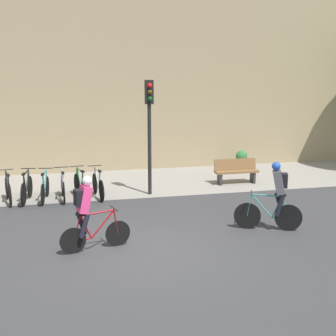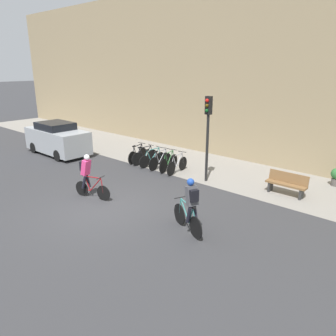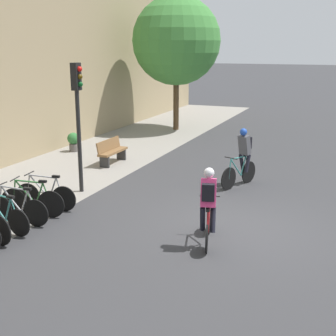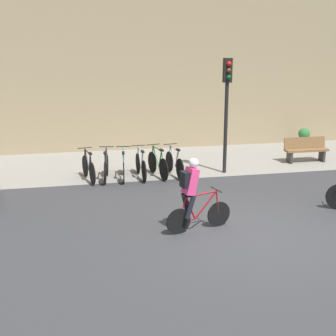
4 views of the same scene
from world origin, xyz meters
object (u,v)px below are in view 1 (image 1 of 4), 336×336
at_px(parked_bike_0, 8,190).
at_px(potted_plant, 241,159).
at_px(parked_bike_2, 45,188).
at_px(parked_bike_5, 98,185).
at_px(parked_bike_1, 27,189).
at_px(cyclist_grey, 275,194).
at_px(cyclist_pink, 87,211).
at_px(traffic_light_pole, 149,116).
at_px(bench, 236,171).
at_px(parked_bike_3, 63,187).
at_px(parked_bike_4, 81,186).

relative_size(parked_bike_0, potted_plant, 2.09).
relative_size(parked_bike_2, parked_bike_5, 1.00).
xyz_separation_m(parked_bike_1, parked_bike_5, (2.22, -0.00, -0.01)).
bearing_deg(cyclist_grey, parked_bike_5, 134.09).
xyz_separation_m(cyclist_pink, parked_bike_2, (-1.05, 4.64, -0.55)).
distance_m(parked_bike_0, parked_bike_5, 2.77).
distance_m(cyclist_grey, traffic_light_pole, 5.16).
bearing_deg(bench, parked_bike_5, -171.06).
distance_m(cyclist_pink, traffic_light_pole, 5.42).
height_order(cyclist_pink, parked_bike_3, cyclist_pink).
height_order(parked_bike_5, bench, parked_bike_5).
xyz_separation_m(parked_bike_1, traffic_light_pole, (3.92, -0.02, 2.18)).
distance_m(parked_bike_4, potted_plant, 7.50).
bearing_deg(potted_plant, cyclist_pink, -131.07).
height_order(bench, potted_plant, bench).
relative_size(cyclist_grey, potted_plant, 2.29).
xyz_separation_m(parked_bike_0, parked_bike_5, (2.77, -0.00, -0.00)).
distance_m(parked_bike_2, parked_bike_5, 1.66).
relative_size(parked_bike_0, parked_bike_4, 0.97).
distance_m(cyclist_pink, parked_bike_4, 4.67).
bearing_deg(potted_plant, bench, -116.01).
xyz_separation_m(cyclist_pink, parked_bike_1, (-1.61, 4.64, -0.54)).
bearing_deg(parked_bike_0, cyclist_grey, -31.72).
bearing_deg(parked_bike_4, parked_bike_5, -0.09).
height_order(parked_bike_0, traffic_light_pole, traffic_light_pole).
distance_m(parked_bike_1, parked_bike_4, 1.67).
bearing_deg(cyclist_pink, parked_bike_3, 96.14).
height_order(parked_bike_1, parked_bike_2, parked_bike_1).
bearing_deg(parked_bike_0, bench, 5.79).
height_order(parked_bike_1, traffic_light_pole, traffic_light_pole).
xyz_separation_m(cyclist_pink, cyclist_grey, (4.74, 0.37, -0.00)).
xyz_separation_m(cyclist_pink, parked_bike_3, (-0.50, 4.64, -0.54)).
distance_m(cyclist_pink, potted_plant, 10.42).
xyz_separation_m(parked_bike_4, potted_plant, (6.78, 3.21, 0.02)).
relative_size(cyclist_grey, parked_bike_5, 1.04).
relative_size(parked_bike_1, parked_bike_2, 0.97).
relative_size(parked_bike_3, parked_bike_5, 1.00).
bearing_deg(parked_bike_5, cyclist_pink, -97.50).
bearing_deg(potted_plant, parked_bike_2, -157.87).
bearing_deg(traffic_light_pole, parked_bike_1, 179.74).
height_order(parked_bike_2, parked_bike_3, parked_bike_3).
relative_size(cyclist_pink, bench, 1.09).
distance_m(parked_bike_2, traffic_light_pole, 4.02).
height_order(parked_bike_1, parked_bike_3, parked_bike_1).
distance_m(parked_bike_3, parked_bike_4, 0.55).
xyz_separation_m(parked_bike_2, parked_bike_5, (1.66, 0.00, 0.01)).
xyz_separation_m(parked_bike_5, bench, (5.05, 0.79, 0.06)).
distance_m(cyclist_grey, potted_plant, 7.78).
relative_size(parked_bike_3, traffic_light_pole, 0.46).
height_order(parked_bike_1, potted_plant, parked_bike_1).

